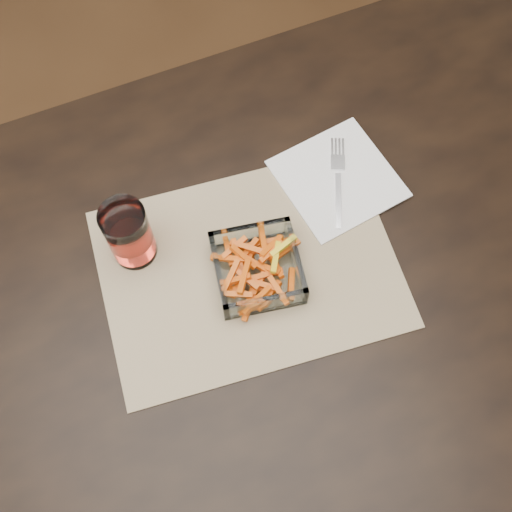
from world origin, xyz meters
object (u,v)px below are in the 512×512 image
at_px(glass_bowl, 257,269).
at_px(tumbler, 129,235).
at_px(fork, 338,179).
at_px(dining_table, 201,332).

relative_size(glass_bowl, tumbler, 1.23).
relative_size(glass_bowl, fork, 0.92).
xyz_separation_m(dining_table, fork, (0.29, 0.13, 0.10)).
height_order(tumbler, fork, tumbler).
height_order(dining_table, tumbler, tumbler).
bearing_deg(glass_bowl, fork, 28.87).
bearing_deg(tumbler, dining_table, -69.22).
relative_size(tumbler, fork, 0.75).
relative_size(dining_table, tumbler, 13.37).
distance_m(glass_bowl, tumbler, 0.20).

